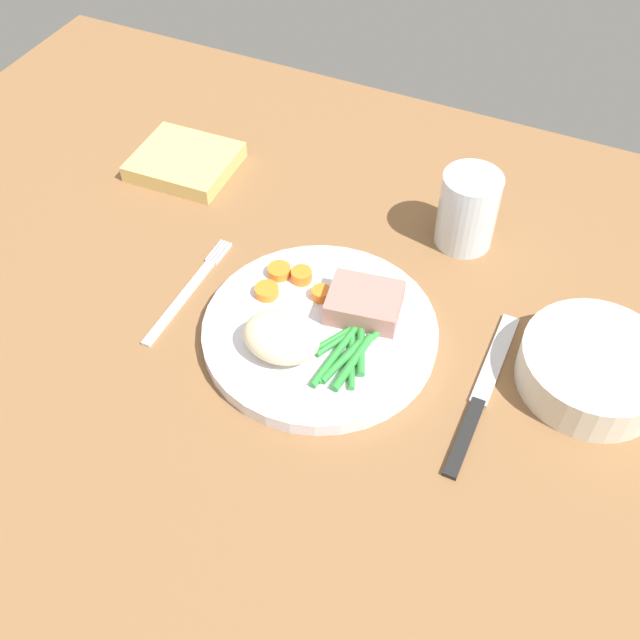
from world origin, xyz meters
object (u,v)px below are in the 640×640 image
object	(u,v)px
fork	(188,291)
water_glass	(467,214)
knife	(481,395)
salad_bowl	(594,366)
meat_portion	(364,303)
dinner_plate	(320,332)
napkin	(185,162)

from	to	relation	value
fork	water_glass	world-z (taller)	water_glass
knife	water_glass	xyz separation A→B (cm)	(-8.32, 20.22, 3.69)
salad_bowl	fork	bearing A→B (deg)	-171.71
knife	meat_portion	bearing A→B (deg)	161.94
fork	dinner_plate	bearing A→B (deg)	1.95
meat_portion	fork	distance (cm)	19.24
salad_bowl	meat_portion	bearing A→B (deg)	-174.89
meat_portion	fork	world-z (taller)	meat_portion
dinner_plate	knife	size ratio (longest dim) A/B	1.16
knife	salad_bowl	bearing A→B (deg)	32.39
knife	napkin	xyz separation A→B (cm)	(-43.92, 18.34, 0.81)
knife	salad_bowl	xyz separation A→B (cm)	(8.90, 6.05, 2.17)
napkin	meat_portion	bearing A→B (deg)	-25.44
dinner_plate	napkin	bearing A→B (deg)	146.13
knife	napkin	world-z (taller)	napkin
dinner_plate	napkin	world-z (taller)	napkin
napkin	fork	bearing A→B (deg)	-57.92
knife	napkin	distance (cm)	47.60
dinner_plate	napkin	xyz separation A→B (cm)	(-26.90, 18.06, 0.21)
salad_bowl	napkin	xyz separation A→B (cm)	(-52.82, 12.29, -1.36)
dinner_plate	fork	size ratio (longest dim) A/B	1.43
fork	napkin	world-z (taller)	napkin
salad_bowl	knife	bearing A→B (deg)	-145.78
dinner_plate	meat_portion	distance (cm)	5.34
water_glass	knife	bearing A→B (deg)	-67.64
napkin	salad_bowl	bearing A→B (deg)	-13.10
fork	salad_bowl	xyz separation A→B (cm)	(41.34, 6.02, 2.17)
dinner_plate	water_glass	bearing A→B (deg)	66.41
meat_portion	fork	bearing A→B (deg)	-167.89
knife	dinner_plate	bearing A→B (deg)	177.21
meat_portion	napkin	world-z (taller)	meat_portion
knife	water_glass	distance (cm)	22.17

